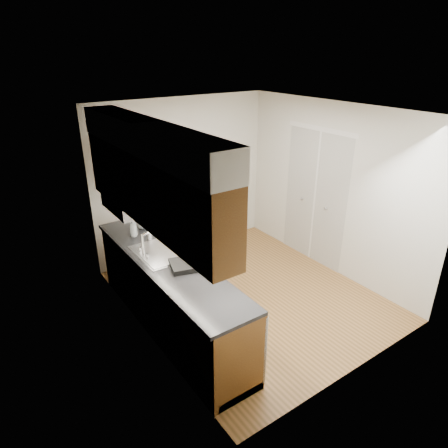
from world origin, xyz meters
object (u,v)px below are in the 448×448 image
at_px(soap_bottle_c, 142,222).
at_px(steel_can, 150,236).
at_px(dish_rack, 188,265).
at_px(person, 214,243).
at_px(soap_bottle_a, 133,227).
at_px(soap_bottle_b, 151,228).

height_order(soap_bottle_c, steel_can, soap_bottle_c).
bearing_deg(dish_rack, person, 48.51).
distance_m(person, soap_bottle_a, 1.05).
distance_m(soap_bottle_a, dish_rack, 1.09).
bearing_deg(steel_can, soap_bottle_c, 78.33).
distance_m(person, dish_rack, 0.70).
xyz_separation_m(person, soap_bottle_c, (-0.57, 0.86, 0.12)).
relative_size(soap_bottle_a, dish_rack, 0.68).
bearing_deg(dish_rack, steel_can, 110.34).
bearing_deg(steel_can, soap_bottle_a, 116.43).
distance_m(soap_bottle_b, dish_rack, 1.00).
height_order(person, dish_rack, person).
bearing_deg(soap_bottle_a, dish_rack, -80.80).
relative_size(person, soap_bottle_a, 7.07).
xyz_separation_m(soap_bottle_b, soap_bottle_c, (-0.02, 0.23, 0.00)).
bearing_deg(person, soap_bottle_a, 33.60).
relative_size(soap_bottle_b, steel_can, 1.51).
height_order(soap_bottle_a, dish_rack, soap_bottle_a).
distance_m(person, steel_can, 0.81).
xyz_separation_m(soap_bottle_c, dish_rack, (-0.02, -1.23, -0.06)).
bearing_deg(soap_bottle_c, soap_bottle_b, -85.77).
distance_m(soap_bottle_a, steel_can, 0.26).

